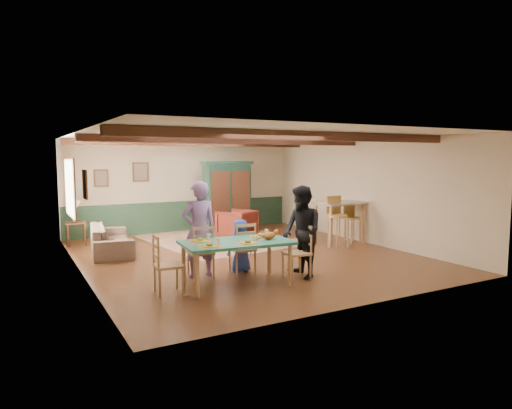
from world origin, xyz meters
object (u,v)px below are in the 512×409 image
person_child (241,246)px  cat (269,235)px  person_man (199,229)px  bar_stool_right (353,223)px  sofa (111,239)px  person_woman (302,232)px  counter_table (339,223)px  dining_chair_end_right (297,252)px  end_table (76,234)px  armchair (237,225)px  dining_chair_far_left (201,251)px  bar_stool_left (338,222)px  dining_chair_far_right (242,248)px  table_lamp (75,212)px  dining_chair_end_left (168,264)px  dining_table (236,263)px  armoire (227,196)px

person_child → cat: person_child is taller
person_man → cat: (0.91, -1.01, -0.02)m
bar_stool_right → sofa: bearing=166.2°
person_woman → counter_table: bearing=134.5°
dining_chair_end_right → end_table: 6.19m
dining_chair_end_right → cat: (-0.63, -0.05, 0.38)m
armchair → sofa: 3.35m
sofa → armchair: bearing=-79.9°
dining_chair_far_left → person_child: size_ratio=0.95×
bar_stool_left → dining_chair_end_right: bearing=-141.4°
person_man → counter_table: 4.60m
person_woman → bar_stool_right: size_ratio=1.64×
sofa → person_woman: bearing=-138.7°
dining_chair_far_right → dining_chair_far_left: bearing=-0.0°
end_table → bar_stool_left: size_ratio=0.46×
table_lamp → bar_stool_left: size_ratio=0.42×
dining_chair_end_right → person_child: bearing=-136.8°
dining_chair_far_right → person_child: size_ratio=0.95×
dining_chair_far_left → person_man: person_man is taller
person_man → armchair: (2.33, 3.15, -0.49)m
table_lamp → counter_table: table_lamp is taller
dining_chair_far_right → dining_chair_end_left: 1.77m
dining_chair_end_right → counter_table: 3.66m
dining_chair_far_right → dining_chair_end_right: (0.72, -0.81, 0.00)m
dining_chair_far_left → bar_stool_left: bearing=-161.3°
dining_table → dining_chair_end_left: dining_chair_end_left is taller
person_man → cat: size_ratio=4.79×
dining_chair_far_left → cat: dining_chair_far_left is taller
person_woman → table_lamp: size_ratio=3.18×
counter_table → table_lamp: bearing=153.2°
person_woman → end_table: bearing=-144.0°
cat → armoire: armoire is taller
table_lamp → armchair: bearing=-17.2°
person_child → dining_chair_end_right: bearing=133.2°
cat → sofa: (-1.92, 4.01, -0.55)m
armoire → person_child: bearing=-111.3°
person_child → end_table: bearing=-56.6°
counter_table → armoire: bearing=118.8°
dining_chair_far_left → dining_chair_end_left: size_ratio=1.00×
person_woman → bar_stool_left: size_ratio=1.35×
sofa → dining_chair_far_left: bearing=-154.4°
armchair → sofa: size_ratio=0.40×
person_child → dining_chair_far_right: bearing=90.0°
dining_chair_far_left → dining_chair_end_left: bearing=43.8°
dining_chair_end_right → person_man: (-1.54, 0.96, 0.40)m
dining_chair_far_right → armchair: (1.51, 3.30, -0.09)m
person_child → sofa: 3.58m
dining_table → counter_table: (4.04, 2.19, 0.15)m
armoire → counter_table: armoire is taller
person_man → bar_stool_right: size_ratio=1.71×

